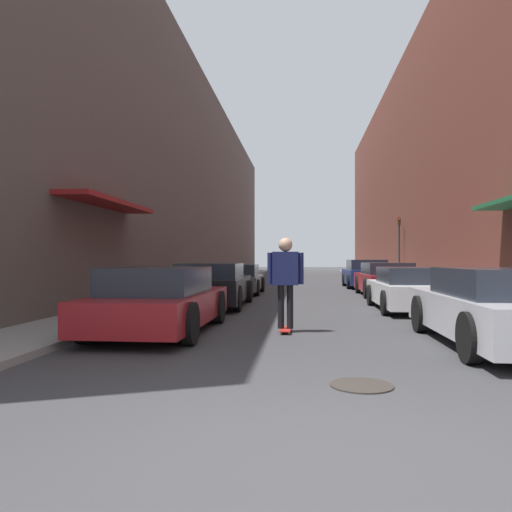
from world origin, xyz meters
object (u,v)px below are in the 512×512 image
object	(u,v)px
parked_car_left_1	(212,285)
traffic_light	(399,242)
parked_car_right_1	(412,289)
manhole_cover	(362,385)
parked_car_left_2	(236,280)
skateboarder	(285,274)
parked_car_right_2	(386,279)
parked_car_right_3	(366,274)
parked_car_right_0	(495,308)
parked_car_left_0	(160,301)

from	to	relation	value
parked_car_left_1	traffic_light	xyz separation A→B (m)	(8.27, 15.04, 1.75)
parked_car_right_1	manhole_cover	world-z (taller)	parked_car_right_1
parked_car_left_2	skateboarder	distance (m)	10.64
parked_car_right_2	parked_car_right_3	bearing A→B (deg)	90.76
parked_car_left_1	manhole_cover	bearing A→B (deg)	-69.59
parked_car_right_0	traffic_light	world-z (taller)	traffic_light
traffic_light	skateboarder	bearing A→B (deg)	-106.43
parked_car_right_1	manhole_cover	bearing A→B (deg)	-105.63
parked_car_right_1	traffic_light	distance (m)	16.00
parked_car_left_2	parked_car_right_1	distance (m)	8.25
parked_car_left_0	parked_car_left_2	size ratio (longest dim) A/B	1.16
parked_car_left_1	parked_car_right_0	size ratio (longest dim) A/B	1.00
parked_car_left_2	parked_car_right_0	size ratio (longest dim) A/B	0.84
manhole_cover	traffic_light	world-z (taller)	traffic_light
skateboarder	traffic_light	distance (m)	20.95
parked_car_right_2	traffic_light	world-z (taller)	traffic_light
parked_car_left_2	skateboarder	world-z (taller)	skateboarder
traffic_light	parked_car_left_2	bearing A→B (deg)	-130.44
parked_car_right_0	parked_car_right_1	distance (m)	5.61
parked_car_right_1	parked_car_right_3	xyz separation A→B (m)	(0.09, 10.85, 0.08)
parked_car_left_2	parked_car_left_1	bearing A→B (deg)	-90.14
parked_car_right_2	traffic_light	xyz separation A→B (m)	(2.43, 10.31, 1.76)
parked_car_left_1	parked_car_right_0	bearing A→B (deg)	-47.24
parked_car_left_0	parked_car_right_0	size ratio (longest dim) A/B	0.97
manhole_cover	parked_car_left_2	bearing A→B (deg)	103.08
parked_car_left_1	skateboarder	distance (m)	5.56
parked_car_left_0	parked_car_right_2	xyz separation A→B (m)	(5.87, 10.01, 0.01)
parked_car_right_2	parked_car_right_3	distance (m)	5.47
skateboarder	manhole_cover	bearing A→B (deg)	-76.09
parked_car_left_2	parked_car_right_2	size ratio (longest dim) A/B	0.87
parked_car_right_0	parked_car_right_2	xyz separation A→B (m)	(0.05, 10.99, 0.00)
parked_car_left_0	parked_car_right_0	bearing A→B (deg)	-9.53
parked_car_left_1	skateboarder	bearing A→B (deg)	-64.80
parked_car_right_1	skateboarder	world-z (taller)	skateboarder
parked_car_right_3	traffic_light	distance (m)	5.72
parked_car_left_1	traffic_light	bearing A→B (deg)	61.19
parked_car_left_2	skateboarder	xyz separation A→B (m)	(2.35, -10.36, 0.55)
parked_car_right_1	traffic_light	bearing A→B (deg)	80.61
parked_car_left_2	parked_car_right_1	xyz separation A→B (m)	(5.67, -6.00, 0.00)
parked_car_right_1	parked_car_right_3	bearing A→B (deg)	89.54
manhole_cover	parked_car_right_3	bearing A→B (deg)	82.81
parked_car_left_1	traffic_light	distance (m)	17.26
parked_car_left_0	skateboarder	distance (m)	2.46
parked_car_left_2	parked_car_right_3	size ratio (longest dim) A/B	0.91
parked_car_right_0	skateboarder	bearing A→B (deg)	160.05
parked_car_left_0	manhole_cover	distance (m)	5.05
parked_car_left_0	parked_car_right_2	size ratio (longest dim) A/B	1.01
parked_car_right_0	traffic_light	size ratio (longest dim) A/B	1.27
parked_car_right_1	skateboarder	size ratio (longest dim) A/B	2.38
parked_car_left_0	parked_car_left_2	distance (m)	10.63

